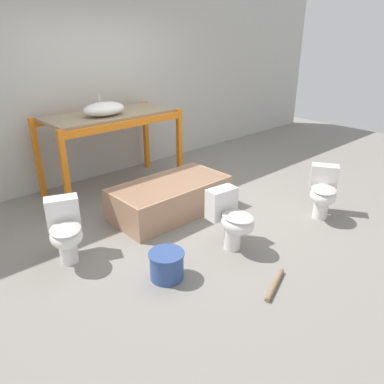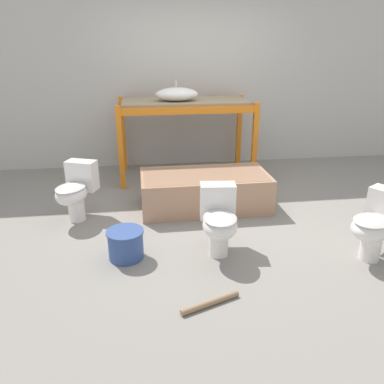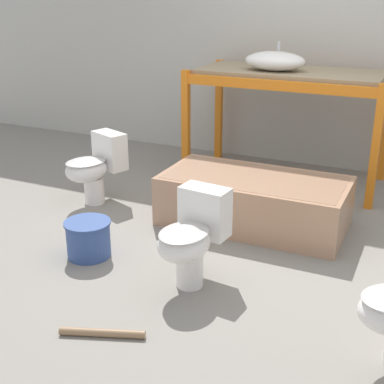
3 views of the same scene
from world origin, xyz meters
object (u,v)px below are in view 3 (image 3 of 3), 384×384
(toilet_far, at_px, (192,235))
(sink_basin, at_px, (275,61))
(toilet_near, at_px, (95,166))
(bathtub_main, at_px, (254,197))
(bucket_white, at_px, (88,238))

(toilet_far, bearing_deg, sink_basin, 100.35)
(toilet_near, bearing_deg, sink_basin, 65.97)
(bathtub_main, relative_size, toilet_near, 2.39)
(bathtub_main, xyz_separation_m, toilet_near, (-1.47, -0.15, 0.11))
(sink_basin, distance_m, bathtub_main, 1.48)
(bathtub_main, bearing_deg, toilet_near, -174.59)
(toilet_near, relative_size, toilet_far, 1.00)
(bathtub_main, relative_size, bucket_white, 4.42)
(bathtub_main, bearing_deg, sink_basin, 100.64)
(toilet_near, distance_m, bucket_white, 1.09)
(sink_basin, height_order, bucket_white, sink_basin)
(toilet_near, xyz_separation_m, toilet_far, (1.41, -0.94, 0.00))
(sink_basin, distance_m, bucket_white, 2.51)
(toilet_near, xyz_separation_m, bucket_white, (0.56, -0.91, -0.21))
(toilet_far, bearing_deg, bucket_white, -176.02)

